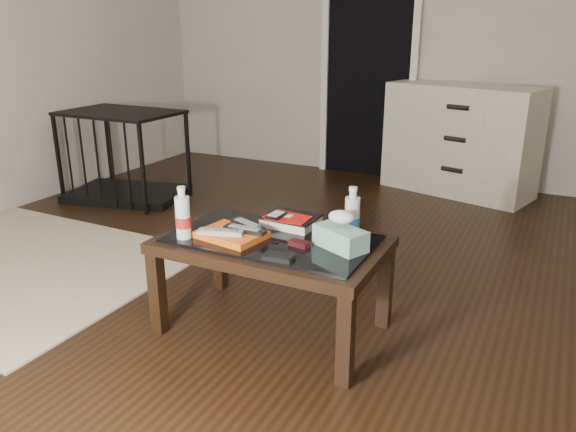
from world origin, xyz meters
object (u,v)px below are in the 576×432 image
pet_crate (125,170)px  water_bottle_right (352,213)px  tissue_box (340,238)px  textbook (291,221)px  coffee_table (272,251)px  water_bottle_left (183,213)px  dresser (460,140)px

pet_crate → water_bottle_right: pet_crate is taller
water_bottle_right → tissue_box: (-0.00, -0.13, -0.07)m
tissue_box → textbook: bearing=177.8°
tissue_box → coffee_table: bearing=-151.7°
textbook → tissue_box: bearing=-24.9°
coffee_table → textbook: (0.01, 0.18, 0.09)m
pet_crate → tissue_box: pet_crate is taller
coffee_table → tissue_box: tissue_box is taller
textbook → water_bottle_left: bearing=-132.6°
coffee_table → water_bottle_left: bearing=-152.7°
dresser → tissue_box: bearing=-75.0°
dresser → water_bottle_right: bearing=-74.9°
water_bottle_left → water_bottle_right: (0.67, 0.32, 0.00)m
dresser → water_bottle_right: size_ratio=5.42×
coffee_table → water_bottle_left: size_ratio=4.20×
coffee_table → water_bottle_left: 0.43m
coffee_table → textbook: textbook is taller
water_bottle_left → water_bottle_right: bearing=25.8°
water_bottle_left → textbook: bearing=45.1°
pet_crate → textbook: 2.39m
coffee_table → dresser: size_ratio=0.78×
water_bottle_left → tissue_box: 0.70m
textbook → water_bottle_right: size_ratio=1.05×
textbook → water_bottle_left: size_ratio=1.05×
water_bottle_left → pet_crate: bearing=138.7°
dresser → textbook: size_ratio=5.16×
coffee_table → textbook: bearing=87.3°
coffee_table → water_bottle_right: (0.32, 0.15, 0.18)m
water_bottle_left → tissue_box: (0.67, 0.20, -0.07)m
water_bottle_left → dresser: bearing=76.7°
pet_crate → water_bottle_right: 2.69m
textbook → water_bottle_right: bearing=-3.8°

